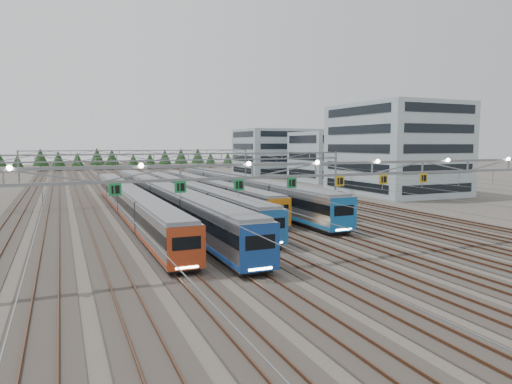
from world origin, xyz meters
name	(u,v)px	position (x,y,z in m)	size (l,w,h in m)	color
ground	(315,257)	(0.00, 0.00, 0.00)	(400.00, 400.00, 0.00)	#47423A
track_bed	(134,172)	(0.00, 100.00, 1.49)	(54.00, 260.00, 5.42)	#2D2823
train_a	(129,201)	(-11.25, 27.60, 2.08)	(2.81, 58.61, 3.66)	black
train_b	(161,197)	(-6.75, 29.06, 2.22)	(3.03, 66.55, 3.95)	black
train_c	(186,194)	(-2.25, 33.20, 2.08)	(2.81, 60.36, 3.66)	black
train_d	(207,190)	(2.25, 37.58, 2.05)	(2.76, 53.11, 3.59)	black
train_e	(239,189)	(6.75, 34.76, 2.29)	(3.12, 58.06, 4.07)	black
train_f	(242,185)	(11.25, 45.10, 1.96)	(2.63, 62.75, 3.43)	black
gantry_near	(316,172)	(-0.05, -0.12, 7.09)	(56.36, 0.61, 8.08)	slate
gantry_mid	(189,163)	(0.00, 40.00, 6.39)	(56.36, 0.36, 8.00)	slate
gantry_far	(143,156)	(0.00, 85.00, 6.39)	(56.36, 0.36, 8.00)	slate
depot_bldg_south	(395,149)	(39.46, 37.22, 8.43)	(18.00, 22.00, 16.86)	#95ABB1
depot_bldg_mid	(326,157)	(43.03, 67.45, 6.21)	(14.00, 16.00, 12.43)	#95ABB1
depot_bldg_north	(277,153)	(40.32, 90.46, 6.87)	(22.00, 18.00, 13.74)	#95ABB1
treeline	(114,158)	(-0.90, 142.58, 4.23)	(93.80, 5.60, 7.02)	#332114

